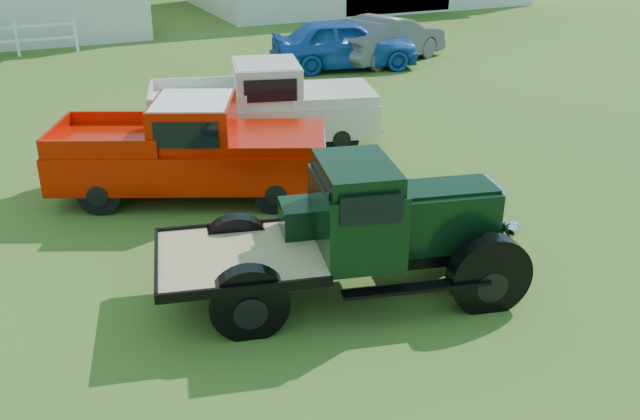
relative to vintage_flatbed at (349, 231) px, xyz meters
name	(u,v)px	position (x,y,z in m)	size (l,w,h in m)	color
ground	(343,314)	(-0.32, -0.49, -1.00)	(120.00, 120.00, 0.00)	#3E5F1B
vintage_flatbed	(349,231)	(0.00, 0.00, 0.00)	(5.05, 2.00, 2.00)	black
red_pickup	(190,148)	(-1.06, 4.50, -0.05)	(5.22, 2.00, 1.90)	#BA1302
white_pickup	(263,106)	(1.17, 6.62, -0.05)	(5.16, 2.00, 1.90)	beige
misc_car_blue	(345,43)	(6.37, 13.01, -0.18)	(1.93, 4.81, 1.64)	#1B4EA9
misc_car_grey	(388,39)	(8.17, 13.37, -0.23)	(1.64, 4.70, 1.55)	#504F59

